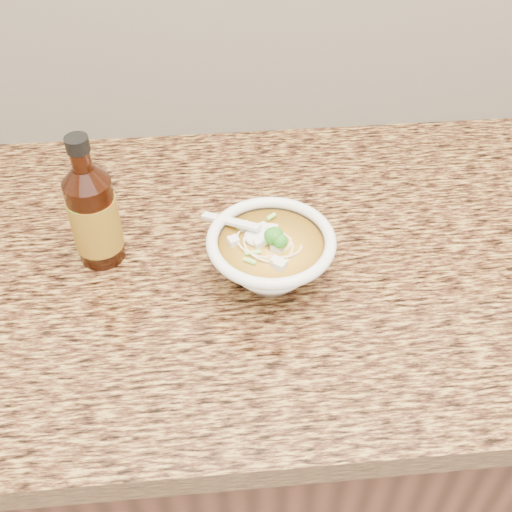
{
  "coord_description": "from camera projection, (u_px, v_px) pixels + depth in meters",
  "views": [
    {
      "loc": [
        -0.17,
        1.01,
        1.55
      ],
      "look_at": [
        -0.11,
        1.62,
        0.94
      ],
      "focal_mm": 45.0,
      "sensor_mm": 36.0,
      "label": 1
    }
  ],
  "objects": [
    {
      "name": "counter_slab",
      "position": [
        327.0,
        255.0,
        0.95
      ],
      "size": [
        4.0,
        0.68,
        0.04
      ],
      "primitive_type": "cube",
      "color": "#A6833C",
      "rests_on": "cabinet"
    },
    {
      "name": "cabinet",
      "position": [
        309.0,
        417.0,
        1.27
      ],
      "size": [
        4.0,
        0.65,
        0.86
      ],
      "primitive_type": "cube",
      "color": "black",
      "rests_on": "ground"
    },
    {
      "name": "hot_sauce_bottle",
      "position": [
        94.0,
        215.0,
        0.87
      ],
      "size": [
        0.08,
        0.08,
        0.2
      ],
      "rotation": [
        0.0,
        0.0,
        0.2
      ],
      "color": "#391407",
      "rests_on": "counter_slab"
    },
    {
      "name": "soup_bowl",
      "position": [
        271.0,
        257.0,
        0.86
      ],
      "size": [
        0.18,
        0.17,
        0.1
      ],
      "rotation": [
        0.0,
        0.0,
        0.29
      ],
      "color": "silver",
      "rests_on": "counter_slab"
    }
  ]
}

